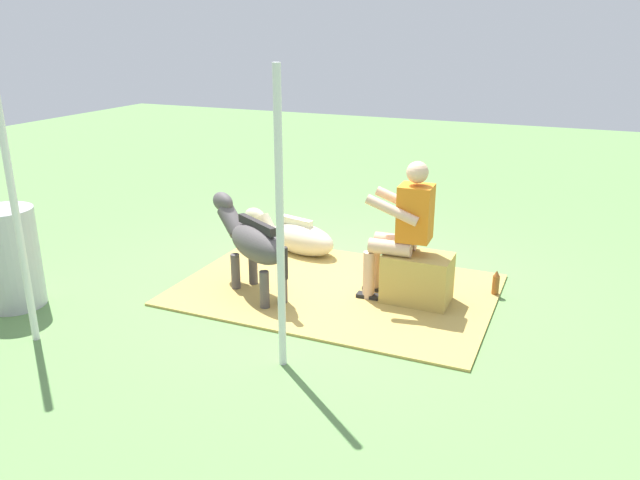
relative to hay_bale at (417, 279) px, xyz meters
name	(u,v)px	position (x,y,z in m)	size (l,w,h in m)	color
ground_plane	(334,284)	(0.89, -0.11, -0.25)	(24.00, 24.00, 0.00)	#608C4C
hay_patch	(336,289)	(0.81, 0.04, -0.23)	(3.06, 2.10, 0.02)	tan
hay_bale	(417,279)	(0.00, 0.00, 0.00)	(0.63, 0.41, 0.49)	tan
person_seated	(402,225)	(0.17, 0.00, 0.52)	(0.67, 0.43, 1.37)	#D8AD8C
pony_standing	(253,241)	(1.52, 0.43, 0.30)	(1.20, 0.85, 0.91)	#4C4747
pony_lying	(295,237)	(1.67, -0.82, -0.06)	(1.36, 0.61, 0.42)	beige
soda_bottle	(496,284)	(-0.67, -0.46, -0.11)	(0.07, 0.07, 0.27)	brown
water_barrel	(9,258)	(3.48, 1.55, 0.23)	(0.55, 0.55, 0.95)	#B2B2B7
tent_pole_left	(280,225)	(0.66, 1.52, 0.90)	(0.06, 0.06, 2.28)	silver
tent_pole_right	(15,210)	(2.76, 1.99, 0.90)	(0.06, 0.06, 2.28)	silver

